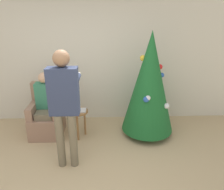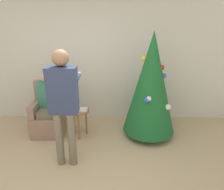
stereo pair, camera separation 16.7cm
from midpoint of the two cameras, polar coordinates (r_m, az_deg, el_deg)
name	(u,v)px [view 2 (the right image)]	position (r m, az deg, el deg)	size (l,w,h in m)	color
ground_plane	(69,189)	(3.28, -9.71, -23.07)	(14.00, 14.00, 0.00)	tan
wall_back	(86,58)	(4.67, -5.88, 9.46)	(8.00, 0.06, 2.70)	beige
christmas_tree	(151,84)	(4.04, 11.33, 2.94)	(0.98, 0.98, 1.98)	brown
armchair	(50,115)	(4.49, -14.95, -5.12)	(0.60, 0.64, 1.00)	#93705B
person_seated	(48,101)	(4.34, -15.42, -1.53)	(0.36, 0.46, 1.23)	#6B604C
person_standing	(63,99)	(3.22, -11.20, -1.01)	(0.45, 0.57, 1.79)	#6B604C
side_stool	(79,115)	(4.18, -7.42, -5.15)	(0.39, 0.39, 0.54)	olive
laptop	(79,110)	(4.13, -7.49, -3.80)	(0.31, 0.20, 0.02)	silver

